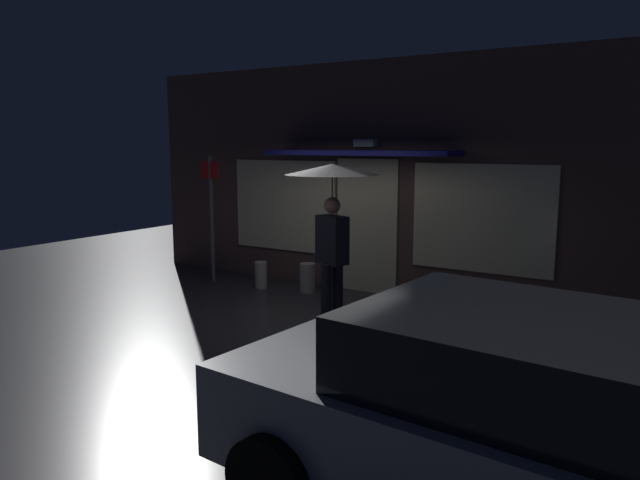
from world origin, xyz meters
The scene contains 7 objects.
ground_plane centered at (0.00, 0.00, 0.00)m, with size 18.00×18.00×0.00m, color #2D2D33.
building_facade centered at (0.00, 2.34, 1.86)m, with size 9.03×1.00×3.76m.
person_with_umbrella centered at (0.39, 0.44, 1.71)m, with size 1.28×1.28×2.17m.
parked_car centered at (3.99, -2.90, 0.73)m, with size 4.46×2.28×1.42m.
street_sign_post centered at (-2.70, 1.40, 1.27)m, with size 0.40×0.07×2.23m.
sidewalk_bollard centered at (-0.80, 1.61, 0.24)m, with size 0.26×0.26×0.48m, color #9E998E.
sidewalk_bollard_2 centered at (-1.63, 1.43, 0.23)m, with size 0.21×0.21×0.46m, color #B2A899.
Camera 1 is at (4.59, -6.47, 2.43)m, focal length 33.68 mm.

